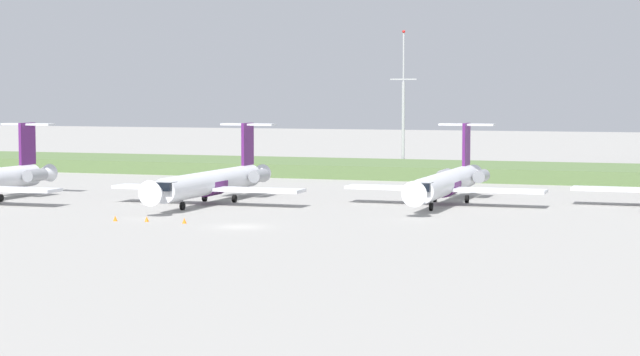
# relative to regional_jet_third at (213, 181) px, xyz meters

# --- Properties ---
(ground_plane) EXTENTS (500.00, 500.00, 0.00)m
(ground_plane) POSITION_rel_regional_jet_third_xyz_m (11.96, 9.80, -2.54)
(ground_plane) COLOR #9E9B96
(grass_berm) EXTENTS (320.00, 20.00, 2.02)m
(grass_berm) POSITION_rel_regional_jet_third_xyz_m (11.96, 48.73, -1.53)
(grass_berm) COLOR #597542
(grass_berm) RESTS_ON ground
(regional_jet_third) EXTENTS (22.81, 31.00, 9.00)m
(regional_jet_third) POSITION_rel_regional_jet_third_xyz_m (0.00, 0.00, 0.00)
(regional_jet_third) COLOR silver
(regional_jet_third) RESTS_ON ground
(regional_jet_fourth) EXTENTS (22.81, 31.00, 9.00)m
(regional_jet_fourth) POSITION_rel_regional_jet_third_xyz_m (25.67, 8.08, 0.00)
(regional_jet_fourth) COLOR silver
(regional_jet_fourth) RESTS_ON ground
(antenna_mast) EXTENTS (4.40, 0.50, 22.78)m
(antenna_mast) POSITION_rel_regional_jet_third_xyz_m (6.89, 59.47, 6.93)
(antenna_mast) COLOR #B2B2B7
(antenna_mast) RESTS_ON ground
(safety_cone_front_marker) EXTENTS (0.44, 0.44, 0.55)m
(safety_cone_front_marker) POSITION_rel_regional_jet_third_xyz_m (-1.68, -19.78, -2.26)
(safety_cone_front_marker) COLOR orange
(safety_cone_front_marker) RESTS_ON ground
(safety_cone_mid_marker) EXTENTS (0.44, 0.44, 0.55)m
(safety_cone_mid_marker) POSITION_rel_regional_jet_third_xyz_m (1.51, -19.22, -2.26)
(safety_cone_mid_marker) COLOR orange
(safety_cone_mid_marker) RESTS_ON ground
(safety_cone_rear_marker) EXTENTS (0.44, 0.44, 0.55)m
(safety_cone_rear_marker) POSITION_rel_regional_jet_third_xyz_m (5.70, -19.41, -2.26)
(safety_cone_rear_marker) COLOR orange
(safety_cone_rear_marker) RESTS_ON ground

